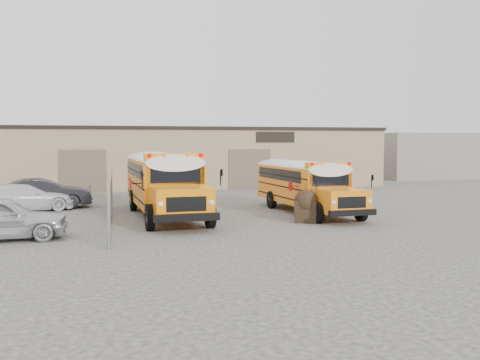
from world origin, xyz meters
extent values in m
plane|color=#343230|center=(0.00, 0.00, 0.00)|extent=(120.00, 120.00, 0.00)
cube|color=#8E7557|center=(0.00, 20.00, 2.25)|extent=(30.00, 10.00, 4.50)
cube|color=black|center=(0.00, 20.00, 4.55)|extent=(30.20, 10.20, 0.25)
cube|color=black|center=(6.00, 14.98, 3.90)|extent=(3.00, 0.08, 0.80)
cube|color=brown|center=(-8.00, 14.98, 1.50)|extent=(3.20, 0.08, 3.00)
cube|color=brown|center=(4.00, 14.98, 1.50)|extent=(3.20, 0.08, 3.00)
cylinder|color=#919499|center=(-6.00, -6.00, 0.90)|extent=(0.07, 0.07, 1.80)
cylinder|color=#919499|center=(-6.00, -3.00, 0.90)|extent=(0.07, 0.07, 1.80)
cylinder|color=#919499|center=(-6.00, 0.00, 0.90)|extent=(0.07, 0.07, 1.80)
cylinder|color=#919499|center=(-6.00, 3.00, 0.90)|extent=(0.07, 0.07, 1.80)
cylinder|color=#919499|center=(-6.00, 6.00, 0.90)|extent=(0.07, 0.07, 1.80)
cylinder|color=#919499|center=(-6.00, 9.00, 0.90)|extent=(0.07, 0.07, 1.80)
cylinder|color=#919499|center=(-6.00, 12.00, 0.90)|extent=(0.07, 0.07, 1.80)
cylinder|color=#919499|center=(-6.00, 3.00, 1.78)|extent=(0.05, 18.00, 0.05)
cylinder|color=#919499|center=(-6.00, 3.00, 0.05)|extent=(0.05, 18.00, 0.05)
cube|color=#919499|center=(-6.00, 3.00, 0.90)|extent=(0.02, 18.00, 1.70)
cube|color=gray|center=(24.00, 24.00, 2.20)|extent=(10.00, 8.00, 4.40)
cube|color=orange|center=(-3.99, 8.66, 1.59)|extent=(3.09, 7.99, 2.11)
cube|color=orange|center=(-3.65, 3.63, 1.13)|extent=(2.41, 2.41, 1.19)
cube|color=black|center=(-3.73, 4.78, 2.19)|extent=(2.11, 0.20, 0.77)
cube|color=white|center=(-3.99, 8.66, 2.80)|extent=(3.10, 8.07, 0.41)
cube|color=orange|center=(-3.74, 5.01, 2.83)|extent=(2.55, 0.68, 0.37)
sphere|color=#E50705|center=(-4.81, 4.70, 2.96)|extent=(0.21, 0.21, 0.21)
sphere|color=#E50705|center=(-2.65, 4.85, 2.96)|extent=(0.21, 0.21, 0.21)
sphere|color=orange|center=(-4.21, 4.74, 2.96)|extent=(0.21, 0.21, 0.21)
sphere|color=orange|center=(-3.24, 4.81, 2.96)|extent=(0.21, 0.21, 0.21)
cube|color=black|center=(-3.57, 2.41, 0.66)|extent=(2.54, 0.39, 0.29)
cube|color=black|center=(-4.25, 12.63, 0.66)|extent=(2.53, 0.37, 0.29)
cube|color=black|center=(-3.99, 8.66, 1.52)|extent=(3.12, 7.84, 0.06)
cube|color=black|center=(-4.01, 8.97, 2.19)|extent=(3.04, 6.76, 0.64)
cylinder|color=black|center=(-4.88, 3.66, 0.54)|extent=(0.36, 1.09, 1.07)
cylinder|color=black|center=(-2.43, 3.82, 0.54)|extent=(0.36, 1.09, 1.07)
cylinder|color=black|center=(-5.31, 10.15, 0.54)|extent=(0.36, 1.09, 1.07)
cylinder|color=black|center=(-2.87, 10.31, 0.54)|extent=(0.36, 1.09, 1.07)
cylinder|color=#BF0505|center=(-5.56, 5.87, 1.72)|extent=(0.07, 0.58, 0.58)
cube|color=orange|center=(3.02, 7.36, 1.36)|extent=(2.71, 6.86, 1.81)
cube|color=orange|center=(3.35, 3.05, 0.97)|extent=(2.08, 2.08, 1.01)
cube|color=black|center=(3.27, 4.04, 1.87)|extent=(1.81, 0.19, 0.66)
cube|color=white|center=(3.02, 7.36, 2.40)|extent=(2.72, 6.93, 0.35)
cube|color=orange|center=(3.26, 4.24, 2.43)|extent=(2.19, 0.61, 0.32)
sphere|color=#E50705|center=(2.35, 3.97, 2.53)|extent=(0.18, 0.18, 0.18)
sphere|color=#E50705|center=(4.20, 4.11, 2.53)|extent=(0.18, 0.18, 0.18)
sphere|color=orange|center=(2.86, 4.01, 2.53)|extent=(0.18, 0.18, 0.18)
sphere|color=orange|center=(3.69, 4.07, 2.53)|extent=(0.18, 0.18, 0.18)
cube|color=black|center=(3.43, 2.01, 0.56)|extent=(2.17, 0.36, 0.25)
cube|color=black|center=(2.76, 10.76, 0.56)|extent=(2.17, 0.34, 0.25)
cube|color=black|center=(3.02, 7.36, 1.30)|extent=(2.74, 6.72, 0.05)
cube|color=black|center=(3.00, 7.63, 1.87)|extent=(2.66, 5.80, 0.55)
cylinder|color=black|center=(2.29, 3.07, 0.46)|extent=(0.32, 0.93, 0.92)
cylinder|color=black|center=(4.39, 3.23, 0.46)|extent=(0.32, 0.93, 0.92)
cylinder|color=black|center=(1.87, 8.62, 0.46)|extent=(0.32, 0.93, 0.92)
cylinder|color=black|center=(3.96, 8.78, 0.46)|extent=(0.32, 0.93, 0.92)
cylinder|color=#BF0505|center=(1.70, 4.96, 1.47)|extent=(0.06, 0.49, 0.49)
cube|color=black|center=(2.34, -1.75, 0.48)|extent=(1.23, 1.18, 0.96)
sphere|color=black|center=(2.34, -1.75, 0.91)|extent=(1.05, 1.05, 1.05)
imported|color=silver|center=(-10.32, 5.01, 0.71)|extent=(5.23, 3.31, 1.41)
imported|color=black|center=(-9.51, 6.00, 0.80)|extent=(5.07, 2.49, 1.60)
camera|label=1|loc=(-5.74, -23.69, 3.48)|focal=40.00mm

